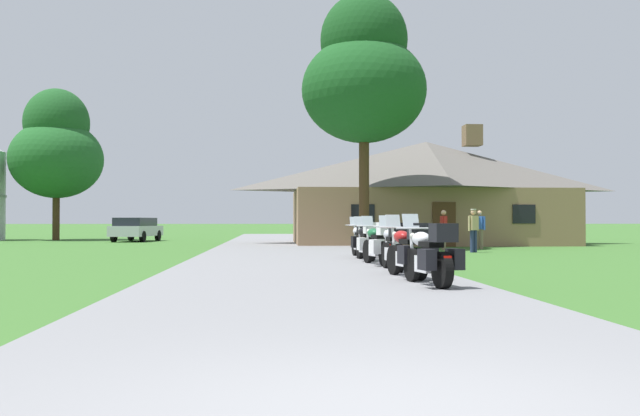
% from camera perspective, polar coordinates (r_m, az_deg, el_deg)
% --- Properties ---
extents(ground_plane, '(500.00, 500.00, 0.00)m').
position_cam_1_polar(ground_plane, '(24.24, -2.25, -3.93)').
color(ground_plane, '#386628').
extents(asphalt_driveway, '(6.40, 80.00, 0.06)m').
position_cam_1_polar(asphalt_driveway, '(22.24, -2.10, -4.12)').
color(asphalt_driveway, slate).
rests_on(asphalt_driveway, ground).
extents(motorcycle_white_nearest_to_camera, '(0.95, 2.07, 1.30)m').
position_cam_1_polar(motorcycle_white_nearest_to_camera, '(12.69, 9.02, -3.81)').
color(motorcycle_white_nearest_to_camera, black).
rests_on(motorcycle_white_nearest_to_camera, asphalt_driveway).
extents(motorcycle_red_second_in_row, '(0.95, 2.07, 1.30)m').
position_cam_1_polar(motorcycle_red_second_in_row, '(14.35, 7.31, -3.49)').
color(motorcycle_red_second_in_row, black).
rests_on(motorcycle_red_second_in_row, asphalt_driveway).
extents(motorcycle_silver_third_in_row, '(0.66, 2.08, 1.30)m').
position_cam_1_polar(motorcycle_silver_third_in_row, '(16.51, 5.96, -3.14)').
color(motorcycle_silver_third_in_row, black).
rests_on(motorcycle_silver_third_in_row, asphalt_driveway).
extents(motorcycle_green_fourth_in_row, '(0.95, 2.07, 1.30)m').
position_cam_1_polar(motorcycle_green_fourth_in_row, '(18.52, 4.82, -2.94)').
color(motorcycle_green_fourth_in_row, black).
rests_on(motorcycle_green_fourth_in_row, asphalt_driveway).
extents(motorcycle_black_fifth_in_row, '(0.84, 2.08, 1.30)m').
position_cam_1_polar(motorcycle_black_fifth_in_row, '(20.64, 3.83, -2.75)').
color(motorcycle_black_fifth_in_row, black).
rests_on(motorcycle_black_fifth_in_row, asphalt_driveway).
extents(motorcycle_white_farthest_in_row, '(0.80, 2.08, 1.30)m').
position_cam_1_polar(motorcycle_white_farthest_in_row, '(22.54, 3.31, -2.60)').
color(motorcycle_white_farthest_in_row, black).
rests_on(motorcycle_white_farthest_in_row, asphalt_driveway).
extents(stone_lodge, '(14.54, 8.04, 6.27)m').
position_cam_1_polar(stone_lodge, '(37.26, 8.61, 1.34)').
color(stone_lodge, '#896B4C').
rests_on(stone_lodge, ground).
extents(bystander_red_shirt_near_lodge, '(0.23, 0.55, 1.67)m').
position_cam_1_polar(bystander_red_shirt_near_lodge, '(29.63, 9.99, -1.59)').
color(bystander_red_shirt_near_lodge, '#75664C').
rests_on(bystander_red_shirt_near_lodge, ground).
extents(bystander_blue_shirt_beside_signpost, '(0.42, 0.41, 1.67)m').
position_cam_1_polar(bystander_blue_shirt_beside_signpost, '(31.11, 12.80, -1.55)').
color(bystander_blue_shirt_beside_signpost, '#75664C').
rests_on(bystander_blue_shirt_beside_signpost, ground).
extents(bystander_tan_shirt_by_tree, '(0.49, 0.37, 1.69)m').
position_cam_1_polar(bystander_tan_shirt_by_tree, '(27.80, 12.33, -1.58)').
color(bystander_tan_shirt_by_tree, navy).
rests_on(bystander_tan_shirt_by_tree, ground).
extents(tree_left_far, '(5.76, 5.76, 9.56)m').
position_cam_1_polar(tree_left_far, '(47.48, -20.57, 4.54)').
color(tree_left_far, '#422D19').
rests_on(tree_left_far, ground).
extents(tree_by_lodge_front, '(5.38, 5.38, 11.03)m').
position_cam_1_polar(tree_by_lodge_front, '(30.89, 3.58, 10.67)').
color(tree_by_lodge_front, '#422D19').
rests_on(tree_by_lodge_front, ground).
extents(parked_silver_suv_far_left, '(2.48, 4.82, 1.40)m').
position_cam_1_polar(parked_silver_suv_far_left, '(42.99, -14.67, -1.60)').
color(parked_silver_suv_far_left, '#ADAFB7').
rests_on(parked_silver_suv_far_left, ground).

